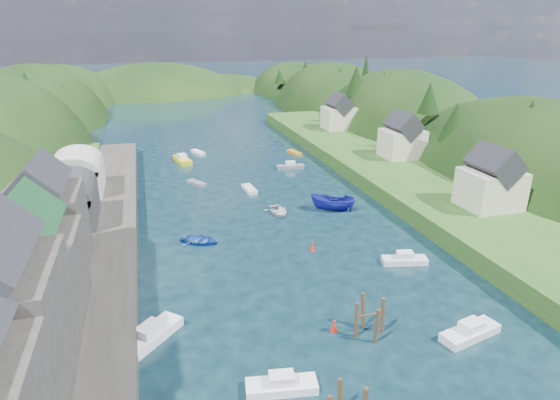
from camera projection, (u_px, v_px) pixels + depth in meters
name	position (u px, v px, depth m)	size (l,w,h in m)	color
ground	(245.00, 179.00, 81.12)	(600.00, 600.00, 0.00)	black
hillside_left	(2.00, 200.00, 94.64)	(44.00, 245.56, 52.00)	black
hillside_right	(399.00, 163.00, 117.99)	(36.00, 245.56, 48.00)	black
far_hills	(186.00, 117.00, 196.87)	(103.00, 68.00, 44.00)	black
hill_trees	(231.00, 103.00, 90.01)	(89.74, 150.42, 12.90)	black
quay_left	(75.00, 277.00, 47.47)	(12.00, 110.00, 2.00)	#2D2B28
quayside_buildings	(9.00, 298.00, 32.58)	(8.00, 35.84, 12.90)	#2D2B28
boat_sheds	(71.00, 183.00, 62.58)	(7.00, 21.00, 7.50)	#2D2D30
terrace_right	(403.00, 177.00, 78.24)	(16.00, 120.00, 2.40)	#234719
right_bank_cottages	(397.00, 138.00, 84.92)	(9.00, 59.24, 8.41)	beige
piling_cluster_far	(370.00, 320.00, 39.69)	(2.94, 2.77, 3.95)	#382314
channel_buoy_near	(334.00, 326.00, 40.49)	(0.70, 0.70, 1.10)	#B41B0E
channel_buoy_far	(313.00, 247.00, 55.14)	(0.70, 0.70, 1.10)	#B41B0E
moored_boats	(290.00, 250.00, 53.92)	(34.76, 87.17, 2.46)	silver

